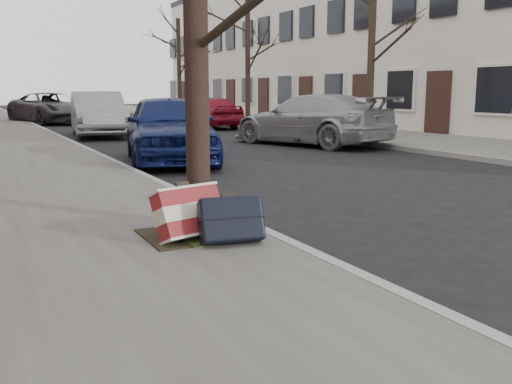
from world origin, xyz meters
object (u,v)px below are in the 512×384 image
suitcase_red (189,213)px  car_near_front (169,128)px  car_near_mid (98,114)px  suitcase_navy (231,219)px

suitcase_red → car_near_front: (2.01, 6.56, 0.35)m
car_near_mid → suitcase_navy: bearing=-90.4°
suitcase_red → suitcase_navy: size_ratio=1.13×
suitcase_red → suitcase_navy: suitcase_red is taller
suitcase_navy → car_near_front: bearing=85.7°
suitcase_red → car_near_mid: (2.13, 14.23, 0.36)m
suitcase_red → car_near_mid: 14.39m
suitcase_navy → car_near_mid: car_near_mid is taller
suitcase_navy → car_near_mid: size_ratio=0.13×
suitcase_red → car_near_front: bearing=57.1°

